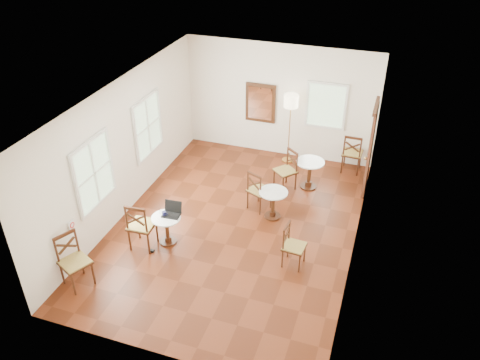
% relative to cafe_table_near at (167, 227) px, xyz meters
% --- Properties ---
extents(ground, '(7.00, 7.00, 0.00)m').
position_rel_cafe_table_near_xyz_m(ground, '(1.14, 0.94, -0.39)').
color(ground, '#602610').
rests_on(ground, ground).
extents(room_shell, '(5.02, 7.02, 3.01)m').
position_rel_cafe_table_near_xyz_m(room_shell, '(1.08, 1.22, 1.50)').
color(room_shell, white).
rests_on(room_shell, ground).
extents(cafe_table_near, '(0.60, 0.60, 0.63)m').
position_rel_cafe_table_near_xyz_m(cafe_table_near, '(0.00, 0.00, 0.00)').
color(cafe_table_near, '#422010').
rests_on(cafe_table_near, ground).
extents(cafe_table_mid, '(0.63, 0.63, 0.66)m').
position_rel_cafe_table_near_xyz_m(cafe_table_mid, '(1.80, 1.53, 0.02)').
color(cafe_table_mid, '#422010').
rests_on(cafe_table_mid, ground).
extents(cafe_table_back, '(0.68, 0.68, 0.72)m').
position_rel_cafe_table_near_xyz_m(cafe_table_back, '(2.31, 2.98, 0.05)').
color(cafe_table_back, '#422010').
rests_on(cafe_table_back, ground).
extents(chair_near_a, '(0.52, 0.52, 1.08)m').
position_rel_cafe_table_near_xyz_m(chair_near_a, '(-0.41, -0.29, 0.15)').
color(chair_near_a, '#422010').
rests_on(chair_near_a, ground).
extents(chair_near_b, '(0.65, 0.65, 1.06)m').
position_rel_cafe_table_near_xyz_m(chair_near_b, '(-1.05, -1.61, 0.14)').
color(chair_near_b, '#422010').
rests_on(chair_near_b, ground).
extents(chair_mid_a, '(0.60, 0.60, 0.98)m').
position_rel_cafe_table_near_xyz_m(chair_mid_a, '(1.41, 1.74, 0.10)').
color(chair_mid_a, '#422010').
rests_on(chair_mid_a, ground).
extents(chair_mid_b, '(0.45, 0.45, 0.90)m').
position_rel_cafe_table_near_xyz_m(chair_mid_b, '(2.57, 0.17, 0.06)').
color(chair_mid_b, '#422010').
rests_on(chair_mid_b, ground).
extents(chair_back_a, '(0.50, 0.50, 1.05)m').
position_rel_cafe_table_near_xyz_m(chair_back_a, '(3.16, 4.07, 0.14)').
color(chair_back_a, '#422010').
rests_on(chair_back_a, ground).
extents(chair_back_b, '(0.64, 0.64, 0.99)m').
position_rel_cafe_table_near_xyz_m(chair_back_b, '(1.78, 2.78, 0.10)').
color(chair_back_b, '#422010').
rests_on(chair_back_b, ground).
extents(floor_lamp, '(0.36, 0.36, 1.86)m').
position_rel_cafe_table_near_xyz_m(floor_lamp, '(1.52, 4.09, 1.18)').
color(floor_lamp, '#BF8C3F').
rests_on(floor_lamp, ground).
extents(laptop, '(0.38, 0.32, 0.26)m').
position_rel_cafe_table_near_xyz_m(laptop, '(0.07, 0.15, 0.30)').
color(laptop, black).
rests_on(laptop, cafe_table_near).
extents(mouse, '(0.08, 0.05, 0.03)m').
position_rel_cafe_table_near_xyz_m(mouse, '(0.08, -0.01, 0.26)').
color(mouse, black).
rests_on(mouse, cafe_table_near).
extents(navy_mug, '(0.12, 0.08, 0.10)m').
position_rel_cafe_table_near_xyz_m(navy_mug, '(-0.05, 0.04, 0.29)').
color(navy_mug, '#101036').
rests_on(navy_mug, cafe_table_near).
extents(water_glass, '(0.05, 0.05, 0.09)m').
position_rel_cafe_table_near_xyz_m(water_glass, '(-0.15, 0.08, 0.28)').
color(water_glass, white).
rests_on(water_glass, cafe_table_near).
extents(power_adapter, '(0.10, 0.06, 0.04)m').
position_rel_cafe_table_near_xyz_m(power_adapter, '(-0.18, -0.39, -0.37)').
color(power_adapter, black).
rests_on(power_adapter, ground).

